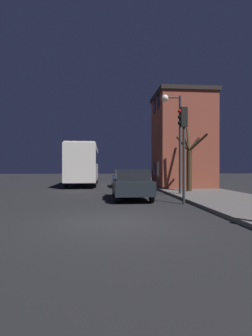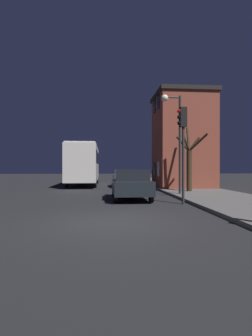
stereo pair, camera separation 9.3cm
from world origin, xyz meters
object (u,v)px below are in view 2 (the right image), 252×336
(streetlamp, at_px, (174,126))
(bare_tree, at_px, (189,161))
(bus, at_px, (84,162))
(traffic_light, at_px, (183,135))
(car_near_lane, at_px, (131,184))
(car_mid_lane, at_px, (123,178))

(streetlamp, distance_m, bare_tree, 2.93)
(bus, bearing_deg, bare_tree, -47.96)
(traffic_light, distance_m, car_near_lane, 3.74)
(streetlamp, distance_m, bus, 11.60)
(streetlamp, xyz_separation_m, car_near_lane, (-2.65, -1.28, -3.27))
(bare_tree, distance_m, bus, 11.00)
(car_mid_lane, bearing_deg, car_near_lane, -91.73)
(bus, relative_size, car_mid_lane, 2.37)
(traffic_light, xyz_separation_m, car_mid_lane, (-1.89, 10.88, -2.41))
(bus, xyz_separation_m, car_mid_lane, (3.55, -2.13, -1.43))
(streetlamp, height_order, car_near_lane, streetlamp)
(traffic_light, distance_m, bare_tree, 5.32)
(traffic_light, xyz_separation_m, bus, (-5.44, 13.01, -0.97))
(traffic_light, bearing_deg, car_mid_lane, 99.88)
(car_near_lane, bearing_deg, streetlamp, 25.76)
(streetlamp, relative_size, car_mid_lane, 1.46)
(bare_tree, bearing_deg, car_mid_lane, 122.33)
(bus, distance_m, car_near_lane, 11.62)
(traffic_light, relative_size, bus, 0.47)
(traffic_light, relative_size, car_near_lane, 1.11)
(streetlamp, height_order, traffic_light, streetlamp)
(streetlamp, height_order, bare_tree, streetlamp)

